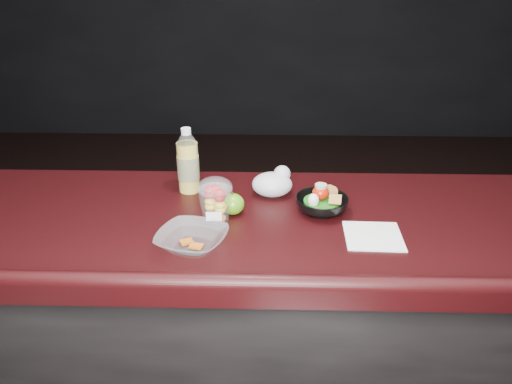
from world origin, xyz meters
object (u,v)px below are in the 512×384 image
lemonade_bottle (188,165)px  takeout_bowl (192,240)px  green_apple (233,204)px  snack_bowl (321,203)px  fruit_cup (215,201)px

lemonade_bottle → takeout_bowl: size_ratio=0.95×
green_apple → takeout_bowl: size_ratio=0.32×
lemonade_bottle → green_apple: (0.16, -0.16, -0.06)m
snack_bowl → green_apple: bearing=-176.1°
fruit_cup → snack_bowl: size_ratio=0.71×
snack_bowl → takeout_bowl: (-0.37, -0.21, -0.01)m
snack_bowl → takeout_bowl: bearing=-150.0°
lemonade_bottle → fruit_cup: 0.25m
lemonade_bottle → takeout_bowl: 0.37m
green_apple → snack_bowl: snack_bowl is taller
fruit_cup → green_apple: 0.09m
snack_bowl → fruit_cup: bearing=-165.7°
lemonade_bottle → snack_bowl: bearing=-18.5°
green_apple → fruit_cup: bearing=-126.1°
fruit_cup → green_apple: bearing=53.9°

